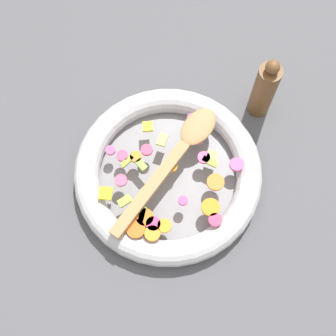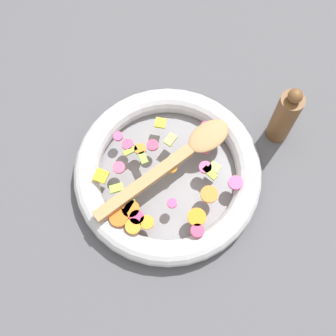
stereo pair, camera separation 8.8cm
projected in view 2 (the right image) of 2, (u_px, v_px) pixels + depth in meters
ground_plane at (168, 177)px, 0.94m from camera, size 4.00×4.00×0.00m
skillet at (168, 173)px, 0.92m from camera, size 0.37×0.37×0.05m
chopped_vegetables at (164, 182)px, 0.88m from camera, size 0.25×0.29×0.01m
wooden_spoon at (178, 158)px, 0.88m from camera, size 0.22×0.27×0.01m
pepper_mill at (285, 116)px, 0.90m from camera, size 0.05×0.05×0.17m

